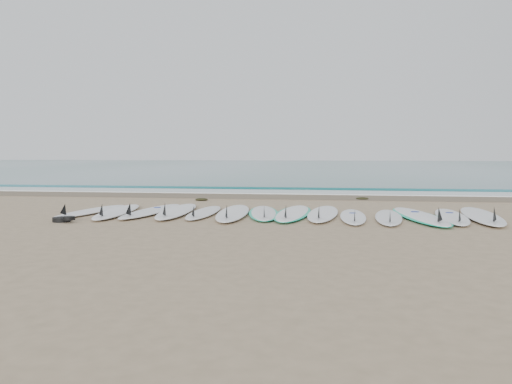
# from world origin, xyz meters

# --- Properties ---
(ground) EXTENTS (120.00, 120.00, 0.00)m
(ground) POSITION_xyz_m (0.00, 0.00, 0.00)
(ground) COLOR #9E8566
(ocean) EXTENTS (120.00, 55.00, 0.03)m
(ocean) POSITION_xyz_m (0.00, 32.50, 0.01)
(ocean) COLOR #236067
(ocean) RESTS_ON ground
(wet_sand_band) EXTENTS (120.00, 1.80, 0.01)m
(wet_sand_band) POSITION_xyz_m (0.00, 4.10, 0.01)
(wet_sand_band) COLOR brown
(wet_sand_band) RESTS_ON ground
(foam_band) EXTENTS (120.00, 1.40, 0.04)m
(foam_band) POSITION_xyz_m (0.00, 5.50, 0.02)
(foam_band) COLOR silver
(foam_band) RESTS_ON ground
(wave_crest) EXTENTS (120.00, 1.00, 0.10)m
(wave_crest) POSITION_xyz_m (0.00, 7.00, 0.05)
(wave_crest) COLOR #236067
(wave_crest) RESTS_ON ground
(surfboard_0) EXTENTS (0.83, 2.42, 0.30)m
(surfboard_0) POSITION_xyz_m (-3.85, -0.14, 0.05)
(surfboard_0) COLOR white
(surfboard_0) RESTS_ON ground
(surfboard_1) EXTENTS (0.84, 2.67, 0.34)m
(surfboard_1) POSITION_xyz_m (-3.25, -0.18, 0.06)
(surfboard_1) COLOR white
(surfboard_1) RESTS_ON ground
(surfboard_2) EXTENTS (0.80, 2.69, 0.34)m
(surfboard_2) POSITION_xyz_m (-2.61, 0.01, 0.06)
(surfboard_2) COLOR white
(surfboard_2) RESTS_ON ground
(surfboard_3) EXTENTS (0.77, 2.80, 0.35)m
(surfboard_3) POSITION_xyz_m (-2.08, 0.05, 0.06)
(surfboard_3) COLOR white
(surfboard_3) RESTS_ON ground
(surfboard_4) EXTENTS (0.52, 2.34, 0.30)m
(surfboard_4) POSITION_xyz_m (-1.50, -0.03, 0.05)
(surfboard_4) COLOR white
(surfboard_4) RESTS_ON ground
(surfboard_5) EXTENTS (0.79, 2.86, 0.36)m
(surfboard_5) POSITION_xyz_m (-0.89, -0.07, 0.06)
(surfboard_5) COLOR white
(surfboard_5) RESTS_ON ground
(surfboard_6) EXTENTS (0.92, 2.52, 0.31)m
(surfboard_6) POSITION_xyz_m (-0.30, 0.10, 0.05)
(surfboard_6) COLOR white
(surfboard_6) RESTS_ON ground
(surfboard_7) EXTENTS (0.83, 2.77, 0.35)m
(surfboard_7) POSITION_xyz_m (0.28, 0.11, 0.05)
(surfboard_7) COLOR white
(surfboard_7) RESTS_ON ground
(surfboard_8) EXTENTS (0.75, 2.73, 0.35)m
(surfboard_8) POSITION_xyz_m (0.87, 0.09, 0.06)
(surfboard_8) COLOR white
(surfboard_8) RESTS_ON ground
(surfboard_9) EXTENTS (0.52, 2.30, 0.29)m
(surfboard_9) POSITION_xyz_m (1.43, -0.25, 0.05)
(surfboard_9) COLOR white
(surfboard_9) RESTS_ON ground
(surfboard_10) EXTENTS (0.71, 2.39, 0.30)m
(surfboard_10) POSITION_xyz_m (2.08, -0.25, 0.05)
(surfboard_10) COLOR silver
(surfboard_10) RESTS_ON ground
(surfboard_11) EXTENTS (1.05, 2.88, 0.36)m
(surfboard_11) POSITION_xyz_m (2.68, -0.05, 0.05)
(surfboard_11) COLOR white
(surfboard_11) RESTS_ON ground
(surfboard_12) EXTENTS (0.77, 2.56, 0.32)m
(surfboard_12) POSITION_xyz_m (3.26, -0.02, 0.06)
(surfboard_12) COLOR white
(surfboard_12) RESTS_ON ground
(surfboard_13) EXTENTS (0.90, 2.95, 0.37)m
(surfboard_13) POSITION_xyz_m (3.83, 0.10, 0.06)
(surfboard_13) COLOR silver
(surfboard_13) RESTS_ON ground
(seaweed_near) EXTENTS (0.33, 0.26, 0.07)m
(seaweed_near) POSITION_xyz_m (-2.24, 2.77, 0.03)
(seaweed_near) COLOR black
(seaweed_near) RESTS_ON ground
(seaweed_far) EXTENTS (0.33, 0.26, 0.06)m
(seaweed_far) POSITION_xyz_m (1.87, 3.61, 0.03)
(seaweed_far) COLOR black
(seaweed_far) RESTS_ON ground
(leash_coil) EXTENTS (0.46, 0.36, 0.11)m
(leash_coil) POSITION_xyz_m (-3.74, -1.36, 0.05)
(leash_coil) COLOR black
(leash_coil) RESTS_ON ground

